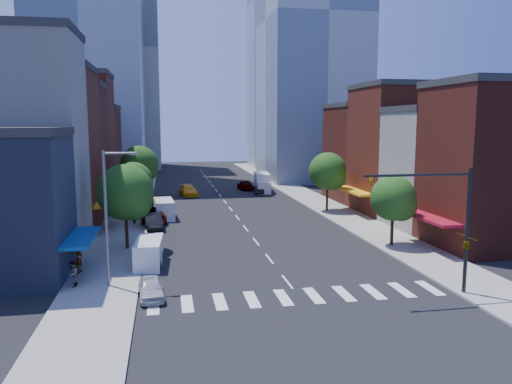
% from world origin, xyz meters
% --- Properties ---
extents(ground, '(220.00, 220.00, 0.00)m').
position_xyz_m(ground, '(0.00, 0.00, 0.00)').
color(ground, black).
rests_on(ground, ground).
extents(sidewalk_left, '(5.00, 120.00, 0.15)m').
position_xyz_m(sidewalk_left, '(-12.50, 40.00, 0.07)').
color(sidewalk_left, gray).
rests_on(sidewalk_left, ground).
extents(sidewalk_right, '(5.00, 120.00, 0.15)m').
position_xyz_m(sidewalk_right, '(12.50, 40.00, 0.07)').
color(sidewalk_right, gray).
rests_on(sidewalk_right, ground).
extents(crosswalk, '(19.00, 3.00, 0.01)m').
position_xyz_m(crosswalk, '(0.00, -3.00, 0.01)').
color(crosswalk, silver).
rests_on(crosswalk, ground).
extents(bldg_left_1, '(12.00, 8.00, 18.00)m').
position_xyz_m(bldg_left_1, '(-21.00, 12.00, 9.00)').
color(bldg_left_1, silver).
rests_on(bldg_left_1, ground).
extents(bldg_left_2, '(12.00, 9.00, 16.00)m').
position_xyz_m(bldg_left_2, '(-21.00, 20.50, 8.00)').
color(bldg_left_2, maroon).
rests_on(bldg_left_2, ground).
extents(bldg_left_3, '(12.00, 8.00, 15.00)m').
position_xyz_m(bldg_left_3, '(-21.00, 29.00, 7.50)').
color(bldg_left_3, '#4A1A12').
rests_on(bldg_left_3, ground).
extents(bldg_left_4, '(12.00, 9.00, 17.00)m').
position_xyz_m(bldg_left_4, '(-21.00, 37.50, 8.50)').
color(bldg_left_4, maroon).
rests_on(bldg_left_4, ground).
extents(bldg_left_5, '(12.00, 10.00, 13.00)m').
position_xyz_m(bldg_left_5, '(-21.00, 47.00, 6.50)').
color(bldg_left_5, '#4A1A12').
rests_on(bldg_left_5, ground).
extents(bldg_right_0, '(12.00, 9.00, 14.00)m').
position_xyz_m(bldg_right_0, '(21.00, 6.50, 7.00)').
color(bldg_right_0, '#4A1A12').
rests_on(bldg_right_0, ground).
extents(bldg_right_1, '(12.00, 8.00, 12.00)m').
position_xyz_m(bldg_right_1, '(21.00, 15.00, 6.00)').
color(bldg_right_1, silver).
rests_on(bldg_right_1, ground).
extents(bldg_right_2, '(12.00, 10.00, 15.00)m').
position_xyz_m(bldg_right_2, '(21.00, 24.00, 7.50)').
color(bldg_right_2, maroon).
rests_on(bldg_right_2, ground).
extents(bldg_right_3, '(12.00, 10.00, 13.00)m').
position_xyz_m(bldg_right_3, '(21.00, 34.00, 6.50)').
color(bldg_right_3, '#4A1A12').
rests_on(bldg_right_3, ground).
extents(tower_ne, '(18.00, 20.00, 60.00)m').
position_xyz_m(tower_ne, '(20.00, 62.00, 30.00)').
color(tower_ne, '#9EA5AD').
rests_on(tower_ne, ground).
extents(tower_far_w, '(18.00, 18.00, 56.00)m').
position_xyz_m(tower_far_w, '(-18.00, 95.00, 28.00)').
color(tower_far_w, '#9EA5AD').
rests_on(tower_far_w, ground).
extents(traffic_signal, '(7.24, 2.24, 8.00)m').
position_xyz_m(traffic_signal, '(9.94, -4.50, 4.16)').
color(traffic_signal, black).
rests_on(traffic_signal, sidewalk_right).
extents(streetlight, '(2.25, 0.25, 9.00)m').
position_xyz_m(streetlight, '(-11.81, 1.00, 5.28)').
color(streetlight, slate).
rests_on(streetlight, sidewalk_left).
extents(tree_left_near, '(4.80, 4.80, 7.30)m').
position_xyz_m(tree_left_near, '(-11.35, 10.92, 4.87)').
color(tree_left_near, black).
rests_on(tree_left_near, sidewalk_left).
extents(tree_left_mid, '(4.20, 4.20, 6.65)m').
position_xyz_m(tree_left_mid, '(-11.35, 21.92, 4.53)').
color(tree_left_mid, black).
rests_on(tree_left_mid, sidewalk_left).
extents(tree_left_far, '(5.00, 5.00, 7.75)m').
position_xyz_m(tree_left_far, '(-11.35, 35.92, 5.20)').
color(tree_left_far, black).
rests_on(tree_left_far, sidewalk_left).
extents(tree_right_near, '(4.00, 4.00, 6.20)m').
position_xyz_m(tree_right_near, '(11.65, 7.92, 4.19)').
color(tree_right_near, black).
rests_on(tree_right_near, sidewalk_right).
extents(tree_right_far, '(4.60, 4.60, 7.20)m').
position_xyz_m(tree_right_far, '(11.65, 25.92, 4.86)').
color(tree_right_far, black).
rests_on(tree_right_far, sidewalk_right).
extents(parked_car_front, '(1.83, 3.87, 1.28)m').
position_xyz_m(parked_car_front, '(-9.17, -1.57, 0.64)').
color(parked_car_front, silver).
rests_on(parked_car_front, ground).
extents(parked_car_second, '(2.24, 5.02, 1.60)m').
position_xyz_m(parked_car_second, '(-9.46, 19.47, 0.80)').
color(parked_car_second, black).
rests_on(parked_car_second, ground).
extents(parked_car_third, '(2.93, 5.84, 1.58)m').
position_xyz_m(parked_car_third, '(-9.50, 23.00, 0.79)').
color(parked_car_third, '#999999').
rests_on(parked_car_third, ground).
extents(parked_car_rear, '(2.35, 4.61, 1.28)m').
position_xyz_m(parked_car_rear, '(-8.76, 32.65, 0.64)').
color(parked_car_rear, black).
rests_on(parked_car_rear, ground).
extents(cargo_van_near, '(2.20, 4.91, 2.05)m').
position_xyz_m(cargo_van_near, '(-9.51, 5.72, 1.01)').
color(cargo_van_near, white).
rests_on(cargo_van_near, ground).
extents(cargo_van_far, '(2.43, 5.26, 2.18)m').
position_xyz_m(cargo_van_far, '(-8.33, 25.00, 1.08)').
color(cargo_van_far, white).
rests_on(cargo_van_far, ground).
extents(taxi, '(2.93, 5.71, 1.58)m').
position_xyz_m(taxi, '(-4.75, 42.66, 0.79)').
color(taxi, '#FBB30D').
rests_on(taxi, ground).
extents(traffic_car_oncoming, '(1.68, 4.03, 1.30)m').
position_xyz_m(traffic_car_oncoming, '(6.06, 42.98, 0.65)').
color(traffic_car_oncoming, black).
rests_on(traffic_car_oncoming, ground).
extents(traffic_car_far, '(2.25, 4.77, 1.58)m').
position_xyz_m(traffic_car_far, '(4.75, 48.10, 0.79)').
color(traffic_car_far, '#999999').
rests_on(traffic_car_far, ground).
extents(box_truck, '(2.87, 7.51, 2.95)m').
position_xyz_m(box_truck, '(7.04, 44.96, 1.40)').
color(box_truck, silver).
rests_on(box_truck, ground).
extents(pedestrian_near, '(0.59, 0.78, 1.96)m').
position_xyz_m(pedestrian_near, '(-14.40, 4.51, 1.13)').
color(pedestrian_near, '#999999').
rests_on(pedestrian_near, sidewalk_left).
extents(pedestrian_far, '(0.66, 0.84, 1.71)m').
position_xyz_m(pedestrian_far, '(-14.28, 1.16, 1.01)').
color(pedestrian_far, '#999999').
rests_on(pedestrian_far, sidewalk_left).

